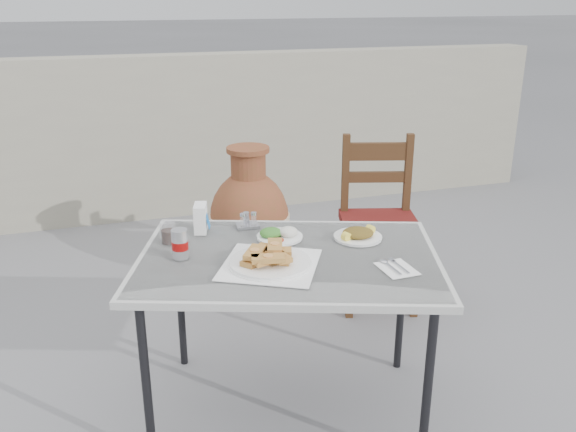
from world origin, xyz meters
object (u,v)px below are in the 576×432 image
object	(u,v)px
salad_chopped_plate	(358,234)
cola_glass	(168,234)
soda_can	(180,244)
terracotta_urn	(250,220)
napkin_holder	(201,218)
chair	(379,219)
pide_plate	(270,257)
condiment_caddy	(247,222)
salad_rice_plate	(279,234)
cafe_table	(288,267)

from	to	relation	value
salad_chopped_plate	cola_glass	bearing A→B (deg)	165.79
soda_can	cola_glass	xyz separation A→B (m)	(-0.02, 0.16, -0.02)
soda_can	terracotta_urn	xyz separation A→B (m)	(0.54, 1.11, -0.37)
cola_glass	napkin_holder	xyz separation A→B (m)	(0.14, 0.08, 0.02)
napkin_holder	chair	distance (m)	1.15
pide_plate	chair	distance (m)	1.22
cola_glass	condiment_caddy	xyz separation A→B (m)	(0.34, 0.07, -0.02)
salad_rice_plate	salad_chopped_plate	size ratio (longest dim) A/B	0.95
napkin_holder	terracotta_urn	xyz separation A→B (m)	(0.42, 0.87, -0.37)
salad_chopped_plate	chair	world-z (taller)	chair
salad_rice_plate	cola_glass	world-z (taller)	cola_glass
cafe_table	napkin_holder	size ratio (longest dim) A/B	11.30
cafe_table	condiment_caddy	distance (m)	0.35
pide_plate	salad_rice_plate	bearing A→B (deg)	65.82
salad_rice_plate	condiment_caddy	xyz separation A→B (m)	(-0.09, 0.16, 0.01)
soda_can	condiment_caddy	xyz separation A→B (m)	(0.32, 0.23, -0.03)
napkin_holder	chair	xyz separation A→B (m)	(1.03, 0.43, -0.28)
cola_glass	napkin_holder	size ratio (longest dim) A/B	0.75
cafe_table	soda_can	distance (m)	0.42
soda_can	pide_plate	bearing A→B (deg)	-28.62
pide_plate	condiment_caddy	xyz separation A→B (m)	(0.02, 0.40, -0.01)
salad_rice_plate	napkin_holder	bearing A→B (deg)	149.42
salad_chopped_plate	condiment_caddy	world-z (taller)	condiment_caddy
cafe_table	terracotta_urn	distance (m)	1.25
cafe_table	cola_glass	distance (m)	0.50
cafe_table	cola_glass	bearing A→B (deg)	147.58
cafe_table	soda_can	size ratio (longest dim) A/B	11.84
terracotta_urn	cola_glass	bearing A→B (deg)	-120.64
pide_plate	terracotta_urn	bearing A→B (deg)	79.29
salad_chopped_plate	napkin_holder	size ratio (longest dim) A/B	1.67
condiment_caddy	terracotta_urn	world-z (taller)	terracotta_urn
salad_rice_plate	terracotta_urn	xyz separation A→B (m)	(0.13, 1.04, -0.33)
pide_plate	salad_rice_plate	size ratio (longest dim) A/B	2.45
salad_chopped_plate	napkin_holder	world-z (taller)	napkin_holder
napkin_holder	cafe_table	bearing A→B (deg)	-36.85
cafe_table	terracotta_urn	world-z (taller)	terracotta_urn
terracotta_urn	condiment_caddy	bearing A→B (deg)	-104.37
napkin_holder	condiment_caddy	size ratio (longest dim) A/B	1.19
condiment_caddy	terracotta_urn	xyz separation A→B (m)	(0.23, 0.88, -0.33)
cafe_table	salad_chopped_plate	distance (m)	0.33
salad_rice_plate	terracotta_urn	bearing A→B (deg)	82.61
cafe_table	salad_rice_plate	bearing A→B (deg)	84.70
chair	napkin_holder	bearing A→B (deg)	-141.17
soda_can	napkin_holder	distance (m)	0.27
salad_rice_plate	salad_chopped_plate	xyz separation A→B (m)	(0.30, -0.10, -0.00)
napkin_holder	chair	world-z (taller)	chair
pide_plate	chair	bearing A→B (deg)	44.65
salad_chopped_plate	condiment_caddy	distance (m)	0.47
salad_rice_plate	soda_can	xyz separation A→B (m)	(-0.41, -0.07, 0.04)
salad_rice_plate	chair	size ratio (longest dim) A/B	0.20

